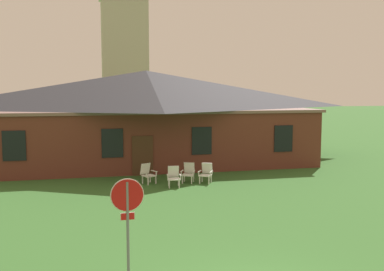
% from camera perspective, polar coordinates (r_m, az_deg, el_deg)
% --- Properties ---
extents(brick_building, '(19.79, 10.40, 5.71)m').
position_cam_1_polar(brick_building, '(27.68, -6.04, 2.74)').
color(brick_building, brown).
rests_on(brick_building, ground).
extents(dome_tower, '(5.18, 5.18, 20.42)m').
position_cam_1_polar(dome_tower, '(48.41, -8.95, 11.77)').
color(dome_tower, '#BCB29E').
rests_on(dome_tower, ground).
extents(stop_sign, '(0.81, 0.08, 2.40)m').
position_cam_1_polar(stop_sign, '(10.53, -8.53, -9.42)').
color(stop_sign, slate).
rests_on(stop_sign, ground).
extents(lawn_chair_by_porch, '(0.83, 0.86, 0.96)m').
position_cam_1_polar(lawn_chair_by_porch, '(20.96, -5.90, -4.96)').
color(lawn_chair_by_porch, silver).
rests_on(lawn_chair_by_porch, ground).
extents(lawn_chair_near_door, '(0.68, 0.72, 0.96)m').
position_cam_1_polar(lawn_chair_near_door, '(20.17, -2.44, -5.37)').
color(lawn_chair_near_door, white).
rests_on(lawn_chair_near_door, ground).
extents(lawn_chair_left_end, '(0.80, 0.84, 0.96)m').
position_cam_1_polar(lawn_chair_left_end, '(21.07, -0.47, -4.87)').
color(lawn_chair_left_end, silver).
rests_on(lawn_chair_left_end, ground).
extents(lawn_chair_middle, '(0.83, 0.86, 0.96)m').
position_cam_1_polar(lawn_chair_middle, '(21.00, 1.89, -4.91)').
color(lawn_chair_middle, silver).
rests_on(lawn_chair_middle, ground).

